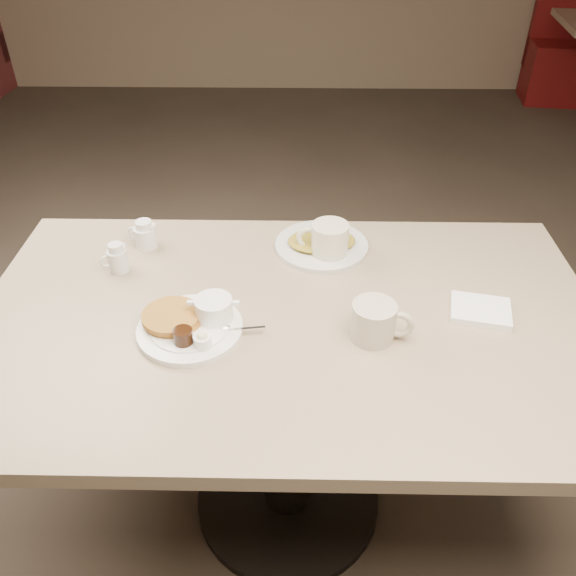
{
  "coord_description": "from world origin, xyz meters",
  "views": [
    {
      "loc": [
        0.02,
        -1.08,
        1.64
      ],
      "look_at": [
        0.0,
        0.02,
        0.82
      ],
      "focal_mm": 36.58,
      "sensor_mm": 36.0,
      "label": 1
    }
  ],
  "objects_px": {
    "diner_table": "(288,368)",
    "creamer_left": "(117,259)",
    "main_plate": "(192,322)",
    "coffee_mug_near": "(375,321)",
    "creamer_right": "(145,235)",
    "coffee_mug_far": "(328,241)",
    "hash_plate": "(321,244)"
  },
  "relations": [
    {
      "from": "diner_table",
      "to": "creamer_left",
      "type": "height_order",
      "value": "creamer_left"
    },
    {
      "from": "main_plate",
      "to": "coffee_mug_near",
      "type": "xyz_separation_m",
      "value": [
        0.42,
        -0.02,
        0.02
      ]
    },
    {
      "from": "creamer_right",
      "to": "creamer_left",
      "type": "bearing_deg",
      "value": -111.66
    },
    {
      "from": "main_plate",
      "to": "creamer_right",
      "type": "bearing_deg",
      "value": 117.28
    },
    {
      "from": "coffee_mug_near",
      "to": "coffee_mug_far",
      "type": "bearing_deg",
      "value": 105.81
    },
    {
      "from": "main_plate",
      "to": "creamer_right",
      "type": "xyz_separation_m",
      "value": [
        -0.18,
        0.35,
        0.01
      ]
    },
    {
      "from": "creamer_left",
      "to": "hash_plate",
      "type": "bearing_deg",
      "value": 12.17
    },
    {
      "from": "coffee_mug_far",
      "to": "creamer_left",
      "type": "relative_size",
      "value": 1.88
    },
    {
      "from": "main_plate",
      "to": "creamer_left",
      "type": "xyz_separation_m",
      "value": [
        -0.23,
        0.24,
        0.01
      ]
    },
    {
      "from": "coffee_mug_far",
      "to": "creamer_right",
      "type": "bearing_deg",
      "value": 175.07
    },
    {
      "from": "main_plate",
      "to": "hash_plate",
      "type": "bearing_deg",
      "value": 48.86
    },
    {
      "from": "creamer_right",
      "to": "coffee_mug_far",
      "type": "bearing_deg",
      "value": -4.93
    },
    {
      "from": "creamer_left",
      "to": "creamer_right",
      "type": "xyz_separation_m",
      "value": [
        0.05,
        0.12,
        -0.0
      ]
    },
    {
      "from": "main_plate",
      "to": "hash_plate",
      "type": "height_order",
      "value": "main_plate"
    },
    {
      "from": "creamer_right",
      "to": "main_plate",
      "type": "bearing_deg",
      "value": -62.72
    },
    {
      "from": "creamer_left",
      "to": "creamer_right",
      "type": "bearing_deg",
      "value": 68.34
    },
    {
      "from": "hash_plate",
      "to": "diner_table",
      "type": "bearing_deg",
      "value": -106.29
    },
    {
      "from": "coffee_mug_far",
      "to": "main_plate",
      "type": "bearing_deg",
      "value": -136.15
    },
    {
      "from": "coffee_mug_far",
      "to": "coffee_mug_near",
      "type": "bearing_deg",
      "value": -74.19
    },
    {
      "from": "coffee_mug_near",
      "to": "creamer_right",
      "type": "relative_size",
      "value": 1.6
    },
    {
      "from": "main_plate",
      "to": "coffee_mug_near",
      "type": "bearing_deg",
      "value": -2.49
    },
    {
      "from": "coffee_mug_far",
      "to": "creamer_right",
      "type": "relative_size",
      "value": 1.61
    },
    {
      "from": "creamer_left",
      "to": "diner_table",
      "type": "bearing_deg",
      "value": -22.46
    },
    {
      "from": "creamer_left",
      "to": "coffee_mug_near",
      "type": "bearing_deg",
      "value": -21.5
    },
    {
      "from": "coffee_mug_far",
      "to": "hash_plate",
      "type": "height_order",
      "value": "coffee_mug_far"
    },
    {
      "from": "creamer_right",
      "to": "coffee_mug_near",
      "type": "bearing_deg",
      "value": -31.86
    },
    {
      "from": "main_plate",
      "to": "coffee_mug_near",
      "type": "relative_size",
      "value": 1.99
    },
    {
      "from": "diner_table",
      "to": "main_plate",
      "type": "xyz_separation_m",
      "value": [
        -0.22,
        -0.05,
        0.19
      ]
    },
    {
      "from": "coffee_mug_near",
      "to": "coffee_mug_far",
      "type": "height_order",
      "value": "coffee_mug_far"
    },
    {
      "from": "diner_table",
      "to": "coffee_mug_far",
      "type": "bearing_deg",
      "value": 68.24
    },
    {
      "from": "diner_table",
      "to": "creamer_right",
      "type": "relative_size",
      "value": 16.12
    },
    {
      "from": "diner_table",
      "to": "creamer_left",
      "type": "relative_size",
      "value": 18.75
    }
  ]
}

